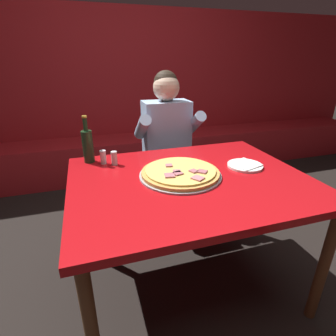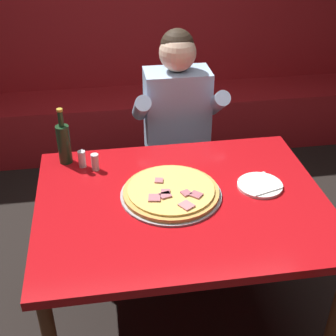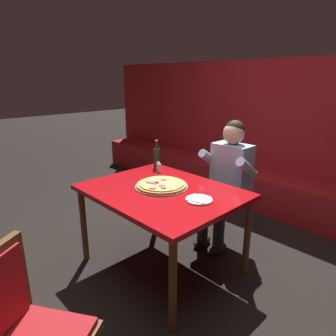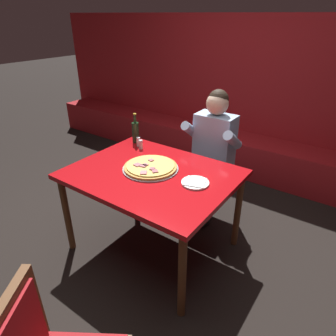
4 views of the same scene
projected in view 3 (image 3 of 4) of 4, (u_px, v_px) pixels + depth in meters
The scene contains 11 objects.
ground_plane at pixel (162, 266), 2.76m from camera, with size 24.00×24.00×0.00m, color black.
booth_wall_panel at pixel (284, 134), 3.93m from camera, with size 6.80×0.16×1.90m, color #A3191E.
booth_bench at pixel (266, 192), 3.92m from camera, with size 6.46×0.48×0.46m, color #A3191E.
main_dining_table at pixel (162, 198), 2.56m from camera, with size 1.29×1.01×0.76m.
pizza at pixel (161, 185), 2.59m from camera, with size 0.46×0.46×0.05m.
plate_white_paper at pixel (199, 200), 2.31m from camera, with size 0.21×0.21×0.02m.
beer_bottle at pixel (157, 157), 3.14m from camera, with size 0.07×0.07×0.29m.
shaker_red_pepper_flakes at pixel (158, 166), 3.06m from camera, with size 0.04×0.04×0.09m.
shaker_oregano at pixel (159, 168), 2.99m from camera, with size 0.04×0.04×0.09m.
diner_seated_blue_shirt at pixel (226, 178), 2.97m from camera, with size 0.53×0.53×1.27m.
dining_chair_far_right at pixel (20, 335), 1.33m from camera, with size 0.61×0.61×0.95m.
Camera 3 is at (1.75, -1.61, 1.67)m, focal length 32.00 mm.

